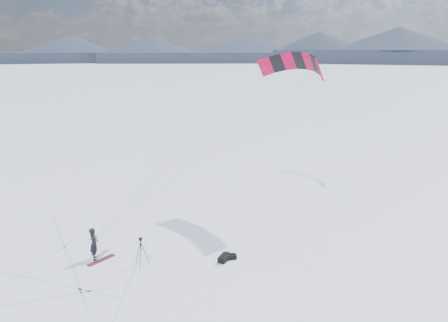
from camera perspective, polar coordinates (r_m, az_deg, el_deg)
ground at (r=22.44m, az=-11.96°, el=-13.40°), size 1800.00×1800.00×0.00m
horizon_hills at (r=20.80m, az=-12.58°, el=-2.90°), size 704.47×706.88×9.91m
snow_tracks at (r=21.76m, az=-15.24°, el=-14.55°), size 13.93×10.25×0.01m
snowkiter at (r=23.66m, az=-16.48°, el=-12.17°), size 0.56×0.71×1.70m
snowboard at (r=23.42m, az=-15.76°, el=-12.35°), size 1.55×0.73×0.04m
tripod at (r=22.13m, az=-10.81°, el=-11.03°), size 0.66×0.73×1.46m
gear_bag_a at (r=22.50m, az=0.01°, el=-12.52°), size 0.88×0.74×0.36m
gear_bag_b at (r=22.65m, az=0.73°, el=-12.40°), size 0.74×0.53×0.31m
power_kite at (r=29.10m, az=9.13°, el=12.24°), size 15.09×5.41×9.02m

